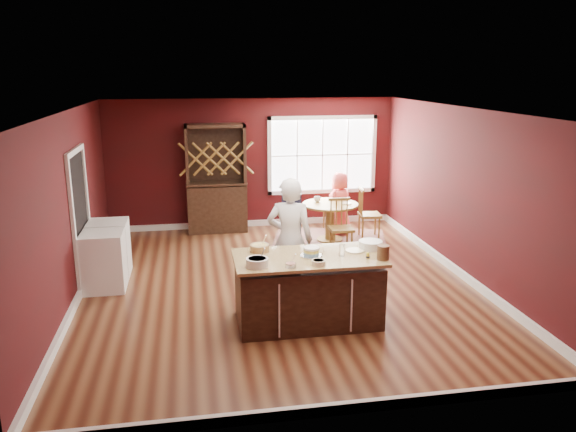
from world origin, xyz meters
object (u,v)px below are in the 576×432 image
at_px(dining_table, 330,214).
at_px(baker, 290,240).
at_px(chair_east, 370,212).
at_px(chair_north, 334,207).
at_px(seated_woman, 340,203).
at_px(hutch, 216,179).
at_px(chair_south, 341,226).
at_px(toddler, 289,198).
at_px(layer_cake, 311,252).
at_px(kitchen_island, 308,291).
at_px(dryer, 109,248).
at_px(washer, 104,261).
at_px(high_chair, 291,214).

xyz_separation_m(dining_table, baker, (-1.28, -2.73, 0.37)).
height_order(chair_east, chair_north, chair_east).
relative_size(seated_woman, hutch, 0.57).
bearing_deg(chair_south, chair_north, 81.01).
bearing_deg(toddler, chair_north, 23.77).
bearing_deg(layer_cake, dining_table, 72.07).
xyz_separation_m(dining_table, chair_north, (0.29, 0.81, -0.06)).
distance_m(chair_east, chair_north, 0.91).
height_order(kitchen_island, chair_south, chair_south).
height_order(dining_table, dryer, dryer).
bearing_deg(washer, high_chair, 33.88).
bearing_deg(layer_cake, chair_south, 67.23).
height_order(dining_table, chair_south, chair_south).
distance_m(kitchen_island, dining_table, 3.72).
relative_size(layer_cake, seated_woman, 0.23).
relative_size(chair_south, toddler, 3.89).
bearing_deg(dining_table, layer_cake, -107.93).
distance_m(seated_woman, toddler, 1.08).
relative_size(kitchen_island, chair_north, 2.03).
distance_m(layer_cake, toddler, 3.90).
relative_size(high_chair, hutch, 0.43).
relative_size(layer_cake, dryer, 0.33).
xyz_separation_m(kitchen_island, washer, (-2.81, 1.66, 0.01)).
bearing_deg(chair_north, washer, 0.91).
relative_size(baker, high_chair, 1.91).
bearing_deg(chair_south, layer_cake, -111.66).
relative_size(high_chair, washer, 1.06).
height_order(baker, washer, baker).
xyz_separation_m(chair_north, washer, (-4.29, -2.68, -0.03)).
bearing_deg(high_chair, seated_woman, 15.75).
bearing_deg(washer, chair_east, 21.89).
xyz_separation_m(chair_east, chair_south, (-0.81, -0.85, -0.01)).
bearing_deg(chair_east, chair_north, 40.78).
bearing_deg(dining_table, seated_woman, 54.93).
bearing_deg(washer, baker, -17.51).
xyz_separation_m(chair_east, seated_woman, (-0.51, 0.38, 0.12)).
distance_m(chair_east, washer, 5.20).
bearing_deg(dining_table, dryer, -162.94).
relative_size(chair_east, seated_woman, 0.81).
bearing_deg(kitchen_island, chair_south, 66.47).
distance_m(layer_cake, chair_south, 3.02).
height_order(dining_table, hutch, hutch).
bearing_deg(chair_south, chair_east, 47.33).
xyz_separation_m(high_chair, hutch, (-1.43, 0.73, 0.63)).
bearing_deg(chair_north, kitchen_island, 40.12).
relative_size(kitchen_island, chair_south, 1.90).
bearing_deg(layer_cake, chair_east, 61.32).
bearing_deg(chair_east, layer_cake, 156.37).
relative_size(chair_south, chair_north, 1.07).
relative_size(baker, chair_east, 1.76).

